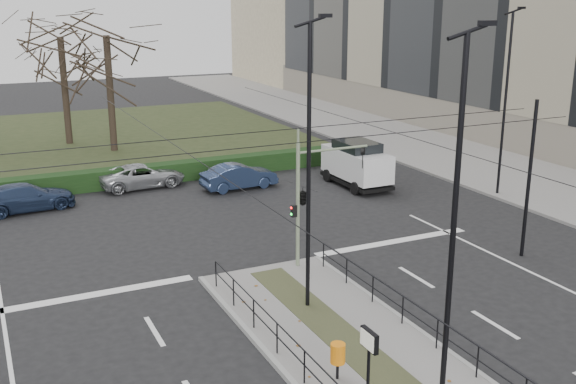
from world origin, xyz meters
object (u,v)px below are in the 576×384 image
at_px(info_panel, 369,351).
at_px(streetlamp_median_far, 309,166).
at_px(streetlamp_median_near, 454,230).
at_px(streetlamp_sidewalk, 506,102).
at_px(traffic_light, 305,195).
at_px(white_van, 357,163).
at_px(parked_car_third, 25,197).
at_px(parked_car_fifth, 239,176).
at_px(parked_car_fourth, 142,176).
at_px(litter_bin, 338,354).
at_px(bare_tree_near, 107,44).
at_px(bare_tree_center, 61,45).

xyz_separation_m(info_panel, streetlamp_median_far, (1.58, 6.03, 2.72)).
relative_size(info_panel, streetlamp_median_near, 0.26).
relative_size(streetlamp_median_near, streetlamp_sidewalk, 0.99).
bearing_deg(traffic_light, white_van, 49.74).
relative_size(parked_car_third, parked_car_fifth, 1.12).
bearing_deg(streetlamp_median_far, parked_car_fifth, 77.14).
bearing_deg(parked_car_fourth, streetlamp_median_far, -179.87).
xyz_separation_m(litter_bin, info_panel, (-0.31, -1.89, 1.12)).
xyz_separation_m(parked_car_third, parked_car_fifth, (10.34, -0.70, 0.01)).
bearing_deg(bare_tree_near, parked_car_fifth, -70.88).
relative_size(info_panel, parked_car_third, 0.53).
height_order(parked_car_third, bare_tree_center, bare_tree_center).
bearing_deg(streetlamp_median_near, bare_tree_center, 95.26).
bearing_deg(parked_car_fifth, parked_car_fourth, 58.13).
bearing_deg(traffic_light, litter_bin, -110.48).
bearing_deg(streetlamp_median_near, parked_car_fifth, 81.63).
distance_m(litter_bin, streetlamp_median_near, 4.71).
relative_size(traffic_light, streetlamp_median_near, 0.51).
xyz_separation_m(parked_car_fourth, parked_car_fifth, (4.47, -2.43, 0.04)).
height_order(streetlamp_median_near, streetlamp_median_far, streetlamp_median_far).
height_order(info_panel, parked_car_fifth, info_panel).
relative_size(traffic_light, bare_tree_near, 0.47).
bearing_deg(info_panel, traffic_light, 71.73).
bearing_deg(litter_bin, bare_tree_near, 89.13).
bearing_deg(traffic_light, parked_car_fifth, 80.76).
xyz_separation_m(bare_tree_center, bare_tree_near, (2.28, -3.54, 0.19)).
bearing_deg(parked_car_fourth, parked_car_fifth, -122.58).
xyz_separation_m(parked_car_fourth, bare_tree_near, (0.41, 9.29, 6.20)).
xyz_separation_m(parked_car_third, parked_car_fourth, (5.87, 1.73, -0.03)).
bearing_deg(litter_bin, bare_tree_center, 93.11).
relative_size(parked_car_fourth, bare_tree_near, 0.46).
distance_m(parked_car_fourth, white_van, 11.22).
distance_m(traffic_light, streetlamp_median_near, 9.86).
bearing_deg(bare_tree_center, bare_tree_near, -57.18).
distance_m(info_panel, parked_car_fourth, 22.72).
bearing_deg(litter_bin, parked_car_fourth, 89.88).
bearing_deg(streetlamp_median_near, traffic_light, 82.65).
bearing_deg(bare_tree_near, streetlamp_median_far, -88.20).
xyz_separation_m(litter_bin, parked_car_fourth, (0.05, 20.78, -0.23)).
xyz_separation_m(streetlamp_median_near, streetlamp_median_far, (-0.20, 6.45, 0.01)).
height_order(streetlamp_median_far, parked_car_fourth, streetlamp_median_far).
distance_m(streetlamp_median_near, parked_car_fifth, 21.27).
xyz_separation_m(traffic_light, bare_tree_center, (-4.54, 26.33, 3.85)).
distance_m(litter_bin, bare_tree_center, 34.15).
relative_size(info_panel, streetlamp_sidewalk, 0.26).
bearing_deg(parked_car_third, streetlamp_median_far, -161.41).
bearing_deg(white_van, parked_car_third, 169.97).
distance_m(info_panel, parked_car_fifth, 20.85).
distance_m(streetlamp_sidewalk, white_van, 7.95).
relative_size(streetlamp_sidewalk, parked_car_third, 2.04).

